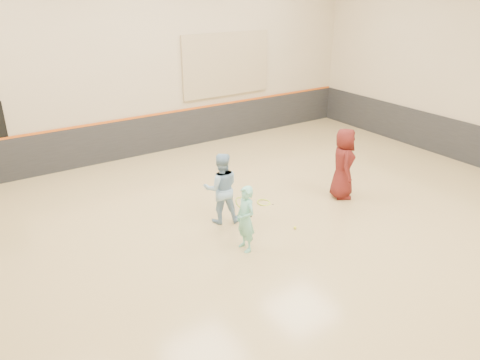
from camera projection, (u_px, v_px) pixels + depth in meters
room at (264, 197)px, 9.86m from camera, size 15.04×12.04×6.22m
wainscot_back at (150, 135)px, 14.52m from camera, size 14.90×0.04×1.20m
wainscot_right at (469, 144)px, 13.73m from camera, size 0.04×11.90×1.20m
accent_stripe at (149, 115)px, 14.27m from camera, size 14.90×0.03×0.06m
acoustic_panel at (226, 64)px, 15.17m from camera, size 3.20×0.08×2.00m
girl at (246, 219)px, 9.23m from camera, size 0.35×0.52×1.39m
instructor at (221, 188)px, 10.29m from camera, size 0.97×0.88×1.63m
young_man at (343, 163)px, 11.47m from camera, size 0.96×1.04×1.78m
held_racket at (241, 203)px, 10.43m from camera, size 0.49×0.49×0.48m
spare_racket at (264, 201)px, 11.43m from camera, size 0.75×0.75×0.12m
ball_under_racket at (295, 228)px, 10.25m from camera, size 0.07×0.07×0.07m
ball_in_hand at (354, 156)px, 11.43m from camera, size 0.07×0.07×0.07m
ball_beside_spare at (250, 206)px, 11.25m from camera, size 0.07×0.07×0.07m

